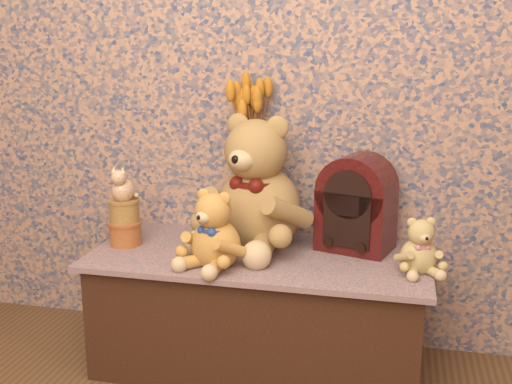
% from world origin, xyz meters
% --- Properties ---
extents(display_shelf, '(1.21, 0.57, 0.44)m').
position_xyz_m(display_shelf, '(0.00, 1.23, 0.22)').
color(display_shelf, '#35496C').
rests_on(display_shelf, ground).
extents(teddy_large, '(0.55, 0.60, 0.53)m').
position_xyz_m(teddy_large, '(-0.02, 1.33, 0.70)').
color(teddy_large, olive).
rests_on(teddy_large, display_shelf).
extents(teddy_medium, '(0.31, 0.33, 0.28)m').
position_xyz_m(teddy_medium, '(-0.12, 1.07, 0.58)').
color(teddy_medium, gold).
rests_on(teddy_medium, display_shelf).
extents(teddy_small, '(0.21, 0.23, 0.20)m').
position_xyz_m(teddy_small, '(0.56, 1.17, 0.54)').
color(teddy_small, tan).
rests_on(teddy_small, display_shelf).
extents(cathedral_radio, '(0.30, 0.25, 0.35)m').
position_xyz_m(cathedral_radio, '(0.33, 1.36, 0.62)').
color(cathedral_radio, '#3A0A0C').
rests_on(cathedral_radio, display_shelf).
extents(ceramic_vase, '(0.15, 0.15, 0.21)m').
position_xyz_m(ceramic_vase, '(-0.08, 1.42, 0.55)').
color(ceramic_vase, tan).
rests_on(ceramic_vase, display_shelf).
extents(dried_stalks, '(0.30, 0.30, 0.44)m').
position_xyz_m(dried_stalks, '(-0.08, 1.42, 0.87)').
color(dried_stalks, '#C5761F').
rests_on(dried_stalks, ceramic_vase).
extents(biscuit_tin_lower, '(0.15, 0.15, 0.09)m').
position_xyz_m(biscuit_tin_lower, '(-0.51, 1.21, 0.48)').
color(biscuit_tin_lower, gold).
rests_on(biscuit_tin_lower, display_shelf).
extents(biscuit_tin_upper, '(0.14, 0.14, 0.09)m').
position_xyz_m(biscuit_tin_upper, '(-0.51, 1.21, 0.57)').
color(biscuit_tin_upper, '#CCB959').
rests_on(biscuit_tin_upper, biscuit_tin_lower).
extents(cat_figurine, '(0.10, 0.11, 0.14)m').
position_xyz_m(cat_figurine, '(-0.51, 1.21, 0.68)').
color(cat_figurine, silver).
rests_on(cat_figurine, biscuit_tin_upper).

